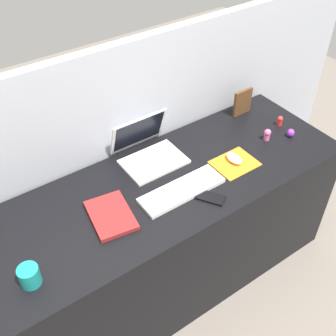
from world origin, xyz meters
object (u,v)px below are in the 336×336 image
at_px(picture_frame, 242,102).
at_px(toy_figurine_purple, 291,133).
at_px(laptop, 147,148).
at_px(cell_phone, 210,197).
at_px(coffee_mug, 29,276).
at_px(mouse, 234,158).
at_px(toy_figurine_pink, 267,134).
at_px(keyboard, 182,190).
at_px(notebook_pad, 111,215).
at_px(toy_figurine_red, 280,121).

xyz_separation_m(picture_frame, toy_figurine_purple, (0.07, -0.31, -0.05)).
height_order(laptop, cell_phone, laptop).
bearing_deg(coffee_mug, picture_frame, 15.29).
distance_m(mouse, toy_figurine_pink, 0.26).
xyz_separation_m(toy_figurine_purple, toy_figurine_pink, (-0.12, 0.05, 0.01)).
bearing_deg(keyboard, toy_figurine_pink, 5.73).
bearing_deg(notebook_pad, cell_phone, -11.52).
distance_m(coffee_mug, toy_figurine_purple, 1.46).
xyz_separation_m(laptop, keyboard, (-0.01, -0.30, -0.04)).
bearing_deg(laptop, notebook_pad, -144.11).
relative_size(keyboard, toy_figurine_red, 7.18).
relative_size(cell_phone, picture_frame, 0.85).
height_order(picture_frame, coffee_mug, picture_frame).
distance_m(coffee_mug, toy_figurine_pink, 1.34).
bearing_deg(coffee_mug, mouse, 4.62).
xyz_separation_m(coffee_mug, toy_figurine_red, (1.49, 0.18, -0.01)).
bearing_deg(coffee_mug, cell_phone, -2.93).
bearing_deg(toy_figurine_purple, toy_figurine_pink, 157.30).
height_order(mouse, notebook_pad, mouse).
bearing_deg(toy_figurine_red, picture_frame, 114.80).
relative_size(keyboard, toy_figurine_purple, 9.21).
bearing_deg(mouse, coffee_mug, -175.38).
distance_m(cell_phone, toy_figurine_pink, 0.54).
distance_m(notebook_pad, picture_frame, 1.03).
distance_m(laptop, cell_phone, 0.42).
bearing_deg(toy_figurine_red, mouse, -167.62).
height_order(keyboard, toy_figurine_pink, toy_figurine_pink).
bearing_deg(picture_frame, notebook_pad, -165.03).
xyz_separation_m(laptop, toy_figurine_red, (0.74, -0.19, -0.02)).
relative_size(notebook_pad, toy_figurine_red, 4.20).
height_order(mouse, coffee_mug, coffee_mug).
xyz_separation_m(notebook_pad, toy_figurine_red, (1.09, 0.06, 0.02)).
xyz_separation_m(mouse, toy_figurine_pink, (0.26, 0.04, 0.01)).
height_order(coffee_mug, toy_figurine_pink, coffee_mug).
xyz_separation_m(keyboard, picture_frame, (0.65, 0.32, 0.06)).
relative_size(notebook_pad, toy_figurine_pink, 3.76).
bearing_deg(laptop, coffee_mug, -153.87).
bearing_deg(keyboard, picture_frame, 25.92).
xyz_separation_m(picture_frame, coffee_mug, (-1.39, -0.38, -0.03)).
bearing_deg(coffee_mug, toy_figurine_pink, 5.29).
xyz_separation_m(notebook_pad, coffee_mug, (-0.40, -0.12, 0.03)).
bearing_deg(coffee_mug, laptop, 26.13).
xyz_separation_m(mouse, picture_frame, (0.32, 0.29, 0.05)).
relative_size(cell_phone, coffee_mug, 1.57).
xyz_separation_m(mouse, coffee_mug, (-1.08, -0.09, 0.02)).
distance_m(keyboard, notebook_pad, 0.34).
xyz_separation_m(notebook_pad, picture_frame, (0.99, 0.27, 0.06)).
height_order(cell_phone, toy_figurine_purple, toy_figurine_purple).
relative_size(cell_phone, notebook_pad, 0.53).
bearing_deg(cell_phone, mouse, -5.64).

